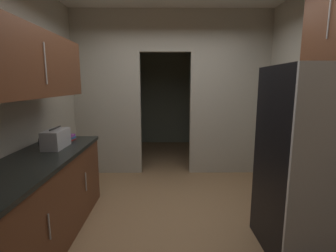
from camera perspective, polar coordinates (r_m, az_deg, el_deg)
The scene contains 8 objects.
ground at distance 3.10m, azimuth 1.45°, elevation -21.23°, with size 20.00×20.00×0.00m, color #93704C.
kitchen_partition at distance 4.35m, azimuth 1.12°, elevation 8.35°, with size 3.38×0.12×2.82m.
adjoining_room_shell at distance 6.03m, azimuth 0.43°, elevation 7.93°, with size 3.38×2.42×2.82m.
refrigerator at distance 2.65m, azimuth 30.43°, elevation -7.36°, with size 0.81×0.80×1.76m.
lower_cabinet_run at distance 2.85m, azimuth -27.79°, elevation -15.31°, with size 0.66×2.09×0.89m.
upper_cabinet_counterside at distance 2.61m, azimuth -30.14°, elevation 12.41°, with size 0.36×1.88×0.62m.
boombox at distance 3.04m, azimuth -24.51°, elevation -2.71°, with size 0.20×0.37×0.23m.
book_stack at distance 3.37m, azimuth -22.00°, elevation -2.52°, with size 0.15×0.18×0.07m.
Camera 1 is at (-0.10, -2.66, 1.59)m, focal length 26.39 mm.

